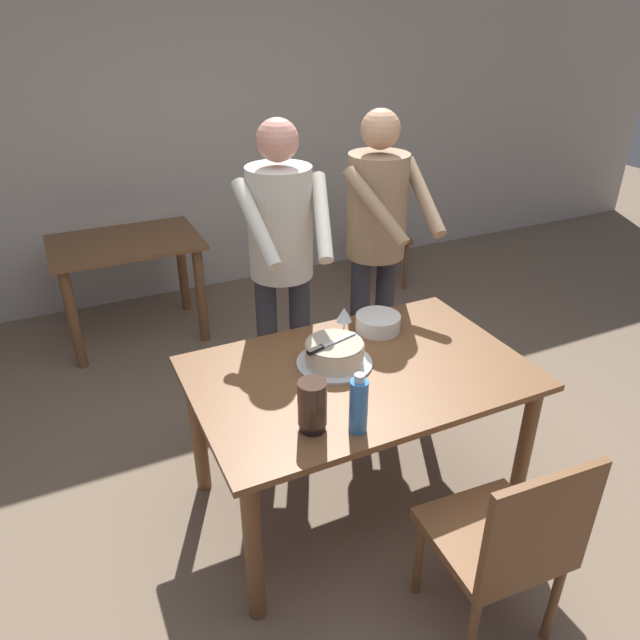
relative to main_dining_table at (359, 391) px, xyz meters
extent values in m
plane|color=#7A6651|center=(0.00, 0.00, -0.64)|extent=(14.00, 14.00, 0.00)
cube|color=#BCB7AD|center=(0.00, 2.83, 0.71)|extent=(10.00, 0.12, 2.70)
cube|color=brown|center=(0.00, 0.00, 0.10)|extent=(1.46, 0.94, 0.03)
cylinder|color=brown|center=(-0.66, -0.39, -0.28)|extent=(0.07, 0.07, 0.72)
cylinder|color=brown|center=(0.66, -0.39, -0.28)|extent=(0.07, 0.07, 0.72)
cylinder|color=brown|center=(-0.66, 0.39, -0.28)|extent=(0.07, 0.07, 0.72)
cylinder|color=brown|center=(0.66, 0.39, -0.28)|extent=(0.07, 0.07, 0.72)
cylinder|color=silver|center=(-0.08, 0.09, 0.12)|extent=(0.34, 0.34, 0.01)
cylinder|color=beige|center=(-0.08, 0.09, 0.17)|extent=(0.26, 0.26, 0.09)
cylinder|color=#A49984|center=(-0.08, 0.09, 0.22)|extent=(0.25, 0.25, 0.01)
cube|color=silver|center=(-0.06, 0.10, 0.23)|extent=(0.20, 0.07, 0.00)
cube|color=black|center=(-0.18, 0.07, 0.23)|extent=(0.08, 0.04, 0.02)
cylinder|color=white|center=(0.26, 0.28, 0.12)|extent=(0.22, 0.22, 0.01)
cylinder|color=white|center=(0.26, 0.28, 0.13)|extent=(0.22, 0.22, 0.01)
cylinder|color=white|center=(0.26, 0.28, 0.14)|extent=(0.22, 0.22, 0.01)
cylinder|color=white|center=(0.26, 0.28, 0.15)|extent=(0.22, 0.22, 0.01)
cylinder|color=white|center=(0.26, 0.28, 0.16)|extent=(0.22, 0.22, 0.01)
cylinder|color=white|center=(0.26, 0.28, 0.17)|extent=(0.22, 0.22, 0.01)
cylinder|color=white|center=(0.26, 0.28, 0.18)|extent=(0.22, 0.22, 0.01)
cylinder|color=white|center=(0.26, 0.28, 0.19)|extent=(0.22, 0.22, 0.01)
cylinder|color=silver|center=(0.08, 0.32, 0.11)|extent=(0.07, 0.07, 0.00)
cylinder|color=silver|center=(0.08, 0.32, 0.15)|extent=(0.01, 0.01, 0.07)
cone|color=silver|center=(0.08, 0.32, 0.22)|extent=(0.08, 0.08, 0.07)
cylinder|color=#387AC6|center=(-0.21, -0.36, 0.22)|extent=(0.07, 0.07, 0.22)
cylinder|color=silver|center=(-0.21, -0.36, 0.35)|extent=(0.04, 0.04, 0.03)
cylinder|color=black|center=(-0.36, -0.28, 0.13)|extent=(0.10, 0.10, 0.03)
cylinder|color=#3F2D23|center=(-0.36, -0.28, 0.23)|extent=(0.11, 0.11, 0.18)
cylinder|color=#2D2D38|center=(0.01, 0.68, -0.16)|extent=(0.11, 0.11, 0.95)
cylinder|color=#2D2D38|center=(-0.17, 0.70, -0.16)|extent=(0.11, 0.11, 0.95)
cylinder|color=beige|center=(-0.08, 0.69, 0.59)|extent=(0.32, 0.32, 0.55)
sphere|color=tan|center=(-0.08, 0.69, 0.98)|extent=(0.20, 0.20, 0.20)
cylinder|color=beige|center=(0.05, 0.49, 0.66)|extent=(0.21, 0.41, 0.34)
cylinder|color=beige|center=(-0.26, 0.53, 0.66)|extent=(0.10, 0.42, 0.34)
cylinder|color=#2D2D38|center=(0.57, 0.73, -0.16)|extent=(0.11, 0.11, 0.95)
cylinder|color=#2D2D38|center=(0.39, 0.71, -0.16)|extent=(0.11, 0.11, 0.95)
cylinder|color=#997A5B|center=(0.48, 0.72, 0.59)|extent=(0.32, 0.32, 0.55)
sphere|color=tan|center=(0.48, 0.72, 0.98)|extent=(0.20, 0.20, 0.20)
cylinder|color=#997A5B|center=(0.66, 0.56, 0.66)|extent=(0.10, 0.42, 0.34)
cylinder|color=#997A5B|center=(0.35, 0.52, 0.66)|extent=(0.21, 0.41, 0.34)
cube|color=brown|center=(0.15, -0.77, -0.21)|extent=(0.47, 0.47, 0.04)
cylinder|color=brown|center=(-0.02, -0.58, -0.43)|extent=(0.04, 0.04, 0.41)
cylinder|color=brown|center=(0.34, -0.60, -0.43)|extent=(0.04, 0.04, 0.41)
cylinder|color=brown|center=(-0.05, -0.94, -0.43)|extent=(0.04, 0.04, 0.41)
cylinder|color=brown|center=(0.32, -0.96, -0.43)|extent=(0.04, 0.04, 0.41)
cube|color=brown|center=(0.13, -0.97, 0.04)|extent=(0.44, 0.06, 0.45)
cube|color=brown|center=(-0.67, 2.13, 0.09)|extent=(1.00, 0.70, 0.03)
cylinder|color=brown|center=(-1.09, 1.86, -0.28)|extent=(0.07, 0.07, 0.71)
cylinder|color=brown|center=(-0.24, 1.86, -0.28)|extent=(0.07, 0.07, 0.71)
cylinder|color=brown|center=(-1.09, 2.41, -0.28)|extent=(0.07, 0.07, 0.71)
cylinder|color=brown|center=(-0.24, 2.41, -0.28)|extent=(0.07, 0.07, 0.71)
cube|color=brown|center=(1.41, 2.20, -0.21)|extent=(0.53, 0.53, 0.04)
cylinder|color=brown|center=(1.63, 2.33, -0.43)|extent=(0.04, 0.04, 0.41)
cylinder|color=brown|center=(1.54, 1.98, -0.43)|extent=(0.04, 0.04, 0.41)
cylinder|color=brown|center=(1.28, 2.42, -0.43)|extent=(0.04, 0.04, 0.41)
cylinder|color=brown|center=(1.19, 2.06, -0.43)|extent=(0.04, 0.04, 0.41)
cube|color=brown|center=(1.21, 2.25, 0.04)|extent=(0.13, 0.43, 0.45)
camera|label=1|loc=(-1.09, -1.90, 1.53)|focal=33.32mm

